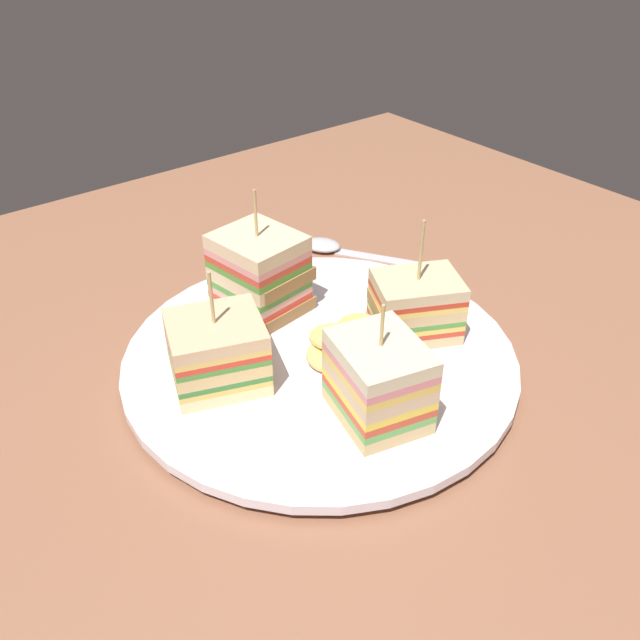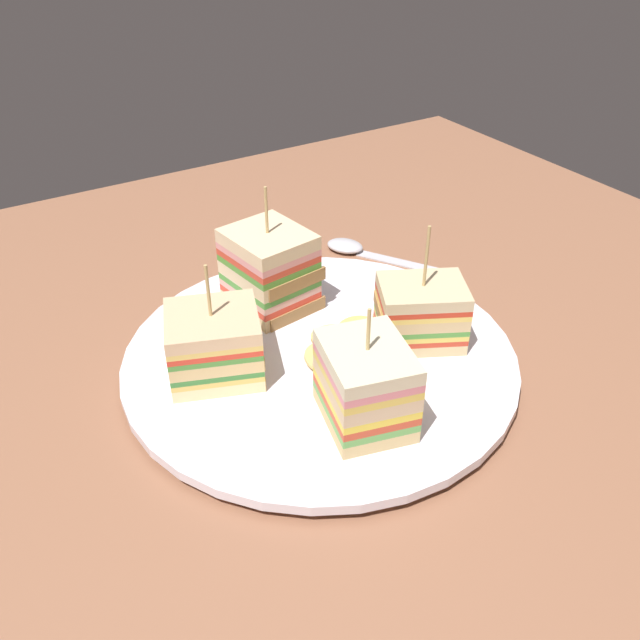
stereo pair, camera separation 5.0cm
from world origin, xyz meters
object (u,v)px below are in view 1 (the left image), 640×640
Objects in this scene: sandwich_wedge_1 at (218,352)px; spoon at (337,248)px; chip_pile at (346,341)px; plate at (320,358)px; sandwich_wedge_3 at (415,306)px; sandwich_wedge_2 at (378,381)px; sandwich_wedge_0 at (264,272)px.

spoon is (-20.43, -11.43, -3.47)cm from sandwich_wedge_1.
sandwich_wedge_1 reaches higher than chip_pile.
plate is 2.39× the size of spoon.
sandwich_wedge_1 is 0.92× the size of sandwich_wedge_3.
sandwich_wedge_1 is at bearing -18.74° from chip_pile.
sandwich_wedge_3 reaches higher than chip_pile.
sandwich_wedge_3 is 0.78× the size of spoon.
sandwich_wedge_2 reaches higher than plate.
sandwich_wedge_1 is (8.02, 5.93, -0.85)cm from sandwich_wedge_0.
plate is 3.31× the size of sandwich_wedge_1.
chip_pile is 18.49cm from spoon.
chip_pile reaches higher than spoon.
plate is at bearing 8.70° from sandwich_wedge_3.
sandwich_wedge_0 is at bearing 81.98° from spoon.
sandwich_wedge_2 is 7.39cm from chip_pile.
sandwich_wedge_0 reaches higher than sandwich_wedge_2.
sandwich_wedge_0 reaches higher than plate.
sandwich_wedge_2 is at bearing 114.28° from spoon.
sandwich_wedge_2 is (1.71, 15.60, -0.46)cm from sandwich_wedge_0.
sandwich_wedge_0 is 14.24cm from spoon.
sandwich_wedge_1 is at bearing 47.49° from sandwich_wedge_2.
sandwich_wedge_3 is (-7.05, 10.34, -0.91)cm from sandwich_wedge_0.
spoon is at bearing -81.53° from sandwich_wedge_3.
sandwich_wedge_3 is 17.06cm from spoon.
plate is 2.81× the size of sandwich_wedge_0.
sandwich_wedge_2 is 0.90× the size of sandwich_wedge_3.
spoon is at bearing -127.70° from chip_pile.
sandwich_wedge_3 is at bearing 4.11° from sandwich_wedge_1.
plate is at bearing 104.26° from spoon.
sandwich_wedge_1 is at bearing 10.84° from sandwich_wedge_3.
sandwich_wedge_3 is (-15.07, 4.41, -0.06)cm from sandwich_wedge_1.
sandwich_wedge_0 is at bearing 8.13° from sandwich_wedge_2.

